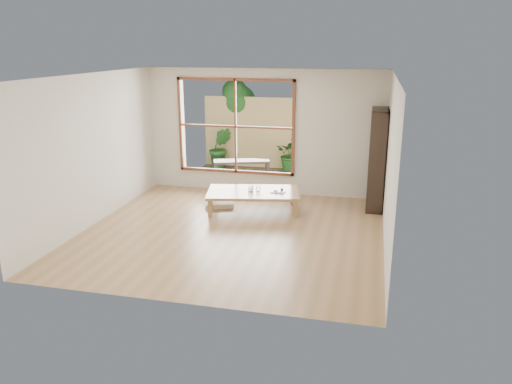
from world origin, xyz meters
The scene contains 15 objects.
ground centered at (0.00, 0.00, 0.00)m, with size 5.00×5.00×0.00m, color tan.
low_table centered at (0.07, 1.20, 0.33)m, with size 1.89×1.31×0.38m.
floor_cushion centered at (-0.66, 1.37, 0.04)m, with size 0.55×0.55×0.08m, color white.
bookshelf centered at (2.33, 1.90, 0.96)m, with size 0.31×0.86×1.91m, color black.
glass_tall centered at (0.04, 1.15, 0.45)m, with size 0.07×0.07×0.14m, color silver.
glass_mid centered at (0.17, 1.21, 0.43)m, with size 0.08×0.08×0.11m, color silver.
glass_short centered at (0.01, 1.31, 0.42)m, with size 0.07×0.07×0.09m, color silver.
glass_small centered at (0.01, 1.18, 0.42)m, with size 0.06×0.06×0.08m, color silver.
food_tray centered at (0.56, 1.24, 0.40)m, with size 0.28×0.22×0.08m.
deck centered at (-0.60, 3.56, 0.00)m, with size 2.80×2.00×0.05m, color #362E27.
garden_bench centered at (-0.75, 3.43, 0.38)m, with size 1.36×0.78×0.41m.
bamboo_fence centered at (-0.60, 4.56, 0.90)m, with size 2.80×0.06×1.80m, color #DEB771.
shrub_right centered at (0.32, 4.31, 0.46)m, with size 0.79×0.68×0.87m, color #235720.
shrub_left centered at (-1.53, 4.26, 0.54)m, with size 0.57×0.46×1.03m, color #235720.
garden_tree centered at (-1.28, 4.86, 1.63)m, with size 1.04×0.85×2.22m.
Camera 1 is at (2.21, -7.64, 3.07)m, focal length 35.00 mm.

